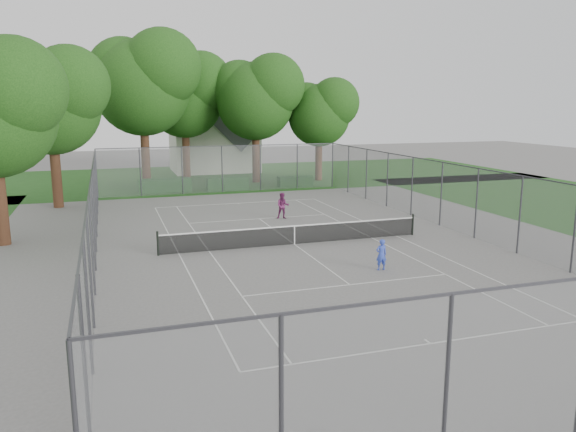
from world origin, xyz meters
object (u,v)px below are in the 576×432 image
object	(u,v)px
girl_player	(381,255)
woman_player	(283,206)
tennis_net	(295,234)
house	(214,130)

from	to	relation	value
girl_player	woman_player	world-z (taller)	woman_player
woman_player	tennis_net	bearing A→B (deg)	-85.52
house	girl_player	size ratio (longest dim) A/B	7.92
tennis_net	house	size ratio (longest dim) A/B	1.27
tennis_net	house	bearing A→B (deg)	86.26
tennis_net	woman_player	size ratio (longest dim) A/B	8.43
house	woman_player	bearing A→B (deg)	-91.59
house	tennis_net	bearing A→B (deg)	-93.74
tennis_net	girl_player	xyz separation A→B (m)	(1.99, -5.03, 0.13)
woman_player	house	bearing A→B (deg)	105.29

